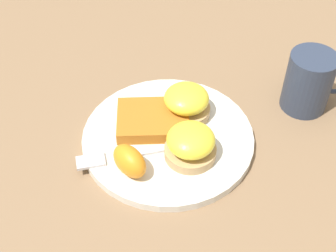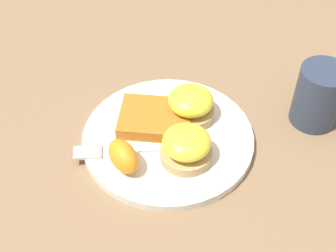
# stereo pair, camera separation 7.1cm
# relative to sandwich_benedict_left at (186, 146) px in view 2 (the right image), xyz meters

# --- Properties ---
(ground_plane) EXTENTS (1.10, 1.10, 0.00)m
(ground_plane) POSITION_rel_sandwich_benedict_left_xyz_m (-0.04, 0.04, -0.04)
(ground_plane) COLOR #846647
(plate) EXTENTS (0.27, 0.27, 0.01)m
(plate) POSITION_rel_sandwich_benedict_left_xyz_m (-0.04, 0.04, -0.03)
(plate) COLOR silver
(plate) RESTS_ON ground_plane
(sandwich_benedict_left) EXTENTS (0.08, 0.08, 0.05)m
(sandwich_benedict_left) POSITION_rel_sandwich_benedict_left_xyz_m (0.00, 0.00, 0.00)
(sandwich_benedict_left) COLOR tan
(sandwich_benedict_left) RESTS_ON plate
(sandwich_benedict_right) EXTENTS (0.08, 0.08, 0.05)m
(sandwich_benedict_right) POSITION_rel_sandwich_benedict_left_xyz_m (-0.01, 0.09, 0.00)
(sandwich_benedict_right) COLOR tan
(sandwich_benedict_right) RESTS_ON plate
(hashbrown_patty) EXTENTS (0.12, 0.10, 0.02)m
(hashbrown_patty) POSITION_rel_sandwich_benedict_left_xyz_m (-0.06, 0.06, -0.01)
(hashbrown_patty) COLOR #B2691F
(hashbrown_patty) RESTS_ON plate
(orange_wedge) EXTENTS (0.07, 0.07, 0.04)m
(orange_wedge) POSITION_rel_sandwich_benedict_left_xyz_m (-0.08, -0.04, -0.00)
(orange_wedge) COLOR orange
(orange_wedge) RESTS_ON plate
(fork) EXTENTS (0.20, 0.08, 0.00)m
(fork) POSITION_rel_sandwich_benedict_left_xyz_m (-0.08, -0.01, -0.02)
(fork) COLOR silver
(fork) RESTS_ON plate
(cup) EXTENTS (0.11, 0.08, 0.10)m
(cup) POSITION_rel_sandwich_benedict_left_xyz_m (0.18, 0.14, 0.01)
(cup) COLOR #2D384C
(cup) RESTS_ON ground_plane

